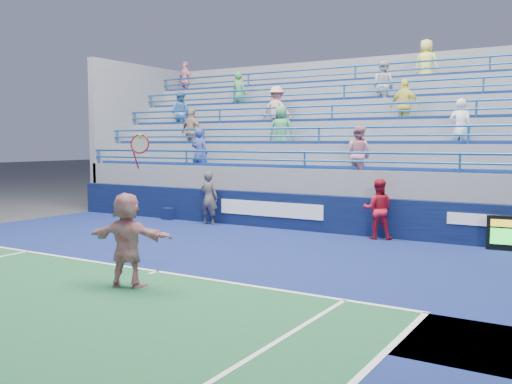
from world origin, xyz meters
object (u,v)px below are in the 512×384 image
Objects in this scene: judge_chair at (170,213)px; tennis_player at (127,240)px; line_judge at (209,198)px; ball_girl at (378,209)px.

tennis_player is at bearing -54.79° from judge_chair.
line_judge is 5.61m from ball_girl.
line_judge is (-3.45, 7.26, -0.01)m from tennis_player.
judge_chair is 0.26× the size of tennis_player.
tennis_player is 8.04m from line_judge.
tennis_player reaches higher than ball_girl.
ball_girl is at bearing 176.38° from line_judge.
line_judge reaches higher than judge_chair.
judge_chair is 9.18m from tennis_player.
ball_girl reaches higher than judge_chair.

